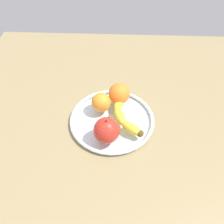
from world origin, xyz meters
TOP-DOWN VIEW (x-y plane):
  - ground_plane at (0.00, 0.00)cm, footprint 112.31×112.31cm
  - fruit_bowl at (0.00, 0.00)cm, footprint 28.47×28.47cm
  - banana at (0.45, 3.95)cm, footprint 18.70×10.89cm
  - apple at (8.48, -1.28)cm, footprint 8.13×8.13cm
  - orange_front_right at (-8.09, 2.18)cm, footprint 7.43×7.43cm
  - orange_center at (-3.95, -3.83)cm, footprint 6.59×6.59cm

SIDE VIEW (x-z plane):
  - ground_plane at x=0.00cm, z-range -4.00..0.00cm
  - fruit_bowl at x=0.00cm, z-range 0.02..1.82cm
  - banana at x=0.45cm, z-range 1.80..5.09cm
  - orange_center at x=-3.95cm, z-range 1.80..8.39cm
  - orange_front_right at x=-8.09cm, z-range 1.80..9.23cm
  - apple at x=8.48cm, z-range 1.40..10.33cm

